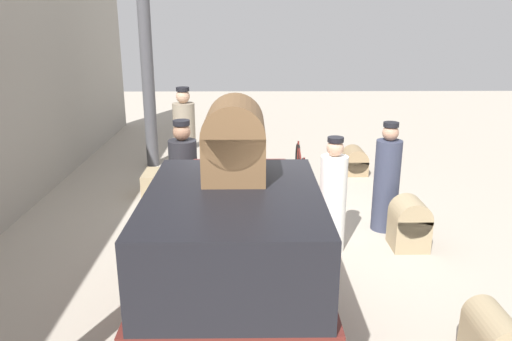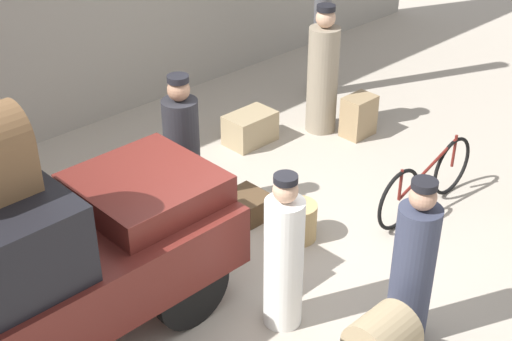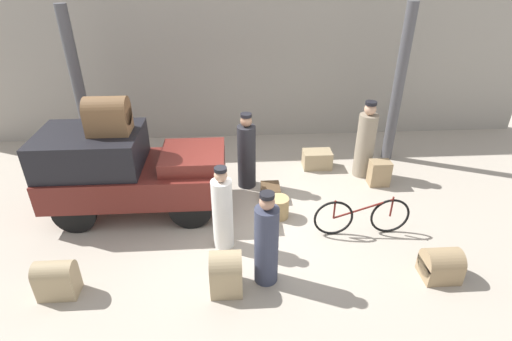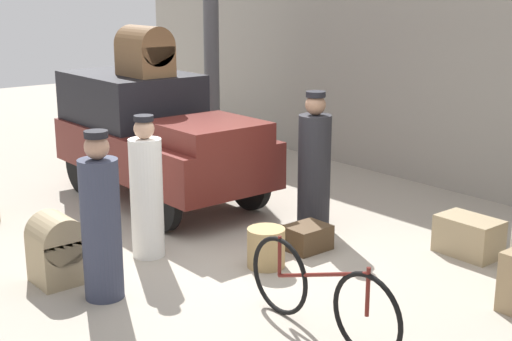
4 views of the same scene
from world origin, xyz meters
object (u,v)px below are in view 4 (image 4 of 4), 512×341
at_px(suitcase_black_upright, 469,236).
at_px(trunk_on_truck_roof, 145,52).
at_px(bicycle, 320,293).
at_px(porter_with_bicycle, 101,224).
at_px(porter_standing_middle, 147,193).
at_px(trunk_wicker_pale, 57,249).
at_px(wicker_basket, 266,248).
at_px(conductor_in_dark_uniform, 314,168).
at_px(truck, 154,133).
at_px(trunk_large_brown, 307,237).

distance_m(suitcase_black_upright, trunk_on_truck_roof, 4.94).
distance_m(bicycle, trunk_on_truck_roof, 5.03).
bearing_deg(suitcase_black_upright, porter_with_bicycle, -112.89).
xyz_separation_m(bicycle, porter_standing_middle, (-2.57, -0.17, 0.35)).
bearing_deg(porter_with_bicycle, trunk_wicker_pale, -164.13).
relative_size(wicker_basket, conductor_in_dark_uniform, 0.25).
height_order(truck, porter_standing_middle, truck).
xyz_separation_m(wicker_basket, porter_standing_middle, (-1.09, -0.81, 0.52)).
bearing_deg(conductor_in_dark_uniform, trunk_wicker_pale, -98.21).
bearing_deg(porter_with_bicycle, trunk_large_brown, 82.84).
relative_size(truck, trunk_wicker_pale, 4.83).
bearing_deg(bicycle, suitcase_black_upright, 96.65).
bearing_deg(truck, trunk_on_truck_roof, -180.00).
bearing_deg(trunk_large_brown, conductor_in_dark_uniform, 130.91).
height_order(porter_with_bicycle, trunk_large_brown, porter_with_bicycle).
bearing_deg(porter_with_bicycle, truck, 139.87).
bearing_deg(trunk_wicker_pale, porter_with_bicycle, 15.87).
bearing_deg(trunk_on_truck_roof, suitcase_black_upright, 19.83).
xyz_separation_m(suitcase_black_upright, trunk_large_brown, (-1.27, -1.30, -0.07)).
bearing_deg(trunk_wicker_pale, bicycle, 26.71).
bearing_deg(porter_standing_middle, truck, 146.27).
height_order(truck, trunk_large_brown, truck).
xyz_separation_m(truck, bicycle, (4.45, -1.08, -0.57)).
distance_m(wicker_basket, porter_with_bicycle, 1.85).
xyz_separation_m(truck, trunk_large_brown, (2.87, 0.26, -0.81)).
bearing_deg(trunk_wicker_pale, porter_standing_middle, 92.68).
relative_size(bicycle, conductor_in_dark_uniform, 1.05).
height_order(bicycle, trunk_wicker_pale, bicycle).
xyz_separation_m(wicker_basket, conductor_in_dark_uniform, (-0.58, 1.26, 0.57)).
distance_m(bicycle, suitcase_black_upright, 2.66).
distance_m(porter_standing_middle, trunk_wicker_pale, 1.16).
height_order(bicycle, trunk_on_truck_roof, trunk_on_truck_roof).
bearing_deg(wicker_basket, porter_with_bicycle, -102.98).
relative_size(bicycle, trunk_wicker_pale, 2.51).
height_order(bicycle, porter_standing_middle, porter_standing_middle).
relative_size(truck, trunk_large_brown, 7.17).
bearing_deg(porter_standing_middle, conductor_in_dark_uniform, 76.23).
bearing_deg(porter_standing_middle, bicycle, 3.88).
bearing_deg(porter_standing_middle, trunk_wicker_pale, -87.32).
bearing_deg(trunk_large_brown, trunk_on_truck_roof, -175.21).
bearing_deg(suitcase_black_upright, trunk_on_truck_roof, -160.17).
xyz_separation_m(wicker_basket, trunk_large_brown, (-0.09, 0.70, -0.07)).
distance_m(conductor_in_dark_uniform, suitcase_black_upright, 1.99).
relative_size(truck, conductor_in_dark_uniform, 2.01).
xyz_separation_m(truck, porter_with_bicycle, (2.57, -2.17, -0.20)).
xyz_separation_m(trunk_wicker_pale, suitcase_black_upright, (2.21, 3.90, -0.14)).
height_order(porter_with_bicycle, suitcase_black_upright, porter_with_bicycle).
height_order(bicycle, porter_with_bicycle, porter_with_bicycle).
relative_size(porter_standing_middle, trunk_wicker_pale, 2.22).
xyz_separation_m(porter_with_bicycle, trunk_large_brown, (0.30, 2.42, -0.61)).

